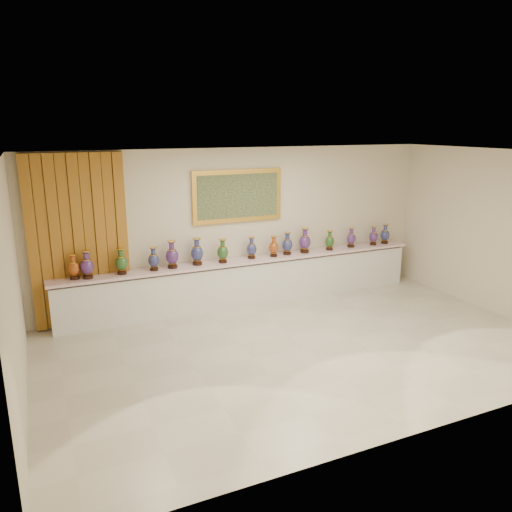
{
  "coord_description": "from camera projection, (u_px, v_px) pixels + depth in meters",
  "views": [
    {
      "loc": [
        -3.67,
        -6.28,
        3.41
      ],
      "look_at": [
        -0.07,
        1.7,
        1.1
      ],
      "focal_mm": 35.0,
      "sensor_mm": 36.0,
      "label": 1
    }
  ],
  "objects": [
    {
      "name": "room",
      "position": [
        107.0,
        233.0,
        8.59
      ],
      "size": [
        8.0,
        8.0,
        8.0
      ],
      "color": "beige",
      "rests_on": "ground"
    },
    {
      "name": "vase_12",
      "position": [
        351.0,
        238.0,
        10.52
      ],
      "size": [
        0.24,
        0.24,
        0.41
      ],
      "rotation": [
        0.0,
        0.0,
        -0.29
      ],
      "color": "black",
      "rests_on": "counter"
    },
    {
      "name": "vase_9",
      "position": [
        287.0,
        245.0,
        9.91
      ],
      "size": [
        0.25,
        0.25,
        0.45
      ],
      "rotation": [
        0.0,
        0.0,
        0.2
      ],
      "color": "black",
      "rests_on": "counter"
    },
    {
      "name": "vase_6",
      "position": [
        223.0,
        252.0,
        9.32
      ],
      "size": [
        0.25,
        0.25,
        0.45
      ],
      "rotation": [
        0.0,
        0.0,
        0.21
      ],
      "color": "black",
      "rests_on": "counter"
    },
    {
      "name": "vase_7",
      "position": [
        252.0,
        249.0,
        9.62
      ],
      "size": [
        0.23,
        0.23,
        0.42
      ],
      "rotation": [
        0.0,
        0.0,
        0.21
      ],
      "color": "black",
      "rests_on": "counter"
    },
    {
      "name": "vase_11",
      "position": [
        330.0,
        241.0,
        10.28
      ],
      "size": [
        0.25,
        0.25,
        0.41
      ],
      "rotation": [
        0.0,
        0.0,
        0.4
      ],
      "color": "black",
      "rests_on": "counter"
    },
    {
      "name": "vase_8",
      "position": [
        274.0,
        247.0,
        9.77
      ],
      "size": [
        0.25,
        0.25,
        0.41
      ],
      "rotation": [
        0.0,
        0.0,
        0.37
      ],
      "color": "black",
      "rests_on": "counter"
    },
    {
      "name": "vase_1",
      "position": [
        87.0,
        266.0,
        8.36
      ],
      "size": [
        0.26,
        0.26,
        0.48
      ],
      "rotation": [
        0.0,
        0.0,
        -0.17
      ],
      "color": "black",
      "rests_on": "counter"
    },
    {
      "name": "counter",
      "position": [
        247.0,
        282.0,
        9.75
      ],
      "size": [
        7.28,
        0.48,
        0.9
      ],
      "color": "white",
      "rests_on": "ground"
    },
    {
      "name": "vase_5",
      "position": [
        197.0,
        253.0,
        9.17
      ],
      "size": [
        0.26,
        0.26,
        0.5
      ],
      "rotation": [
        0.0,
        0.0,
        0.11
      ],
      "color": "black",
      "rests_on": "counter"
    },
    {
      "name": "vase_14",
      "position": [
        385.0,
        235.0,
        10.84
      ],
      "size": [
        0.26,
        0.26,
        0.43
      ],
      "rotation": [
        0.0,
        0.0,
        -0.36
      ],
      "color": "black",
      "rests_on": "counter"
    },
    {
      "name": "vase_13",
      "position": [
        373.0,
        237.0,
        10.71
      ],
      "size": [
        0.2,
        0.2,
        0.4
      ],
      "rotation": [
        0.0,
        0.0,
        -0.05
      ],
      "color": "black",
      "rests_on": "counter"
    },
    {
      "name": "vase_2",
      "position": [
        121.0,
        263.0,
        8.6
      ],
      "size": [
        0.24,
        0.24,
        0.46
      ],
      "rotation": [
        0.0,
        0.0,
        -0.14
      ],
      "color": "black",
      "rests_on": "counter"
    },
    {
      "name": "vase_3",
      "position": [
        154.0,
        260.0,
        8.82
      ],
      "size": [
        0.26,
        0.26,
        0.43
      ],
      "rotation": [
        0.0,
        0.0,
        0.42
      ],
      "color": "black",
      "rests_on": "counter"
    },
    {
      "name": "ground",
      "position": [
        304.0,
        348.0,
        7.86
      ],
      "size": [
        8.0,
        8.0,
        0.0
      ],
      "primitive_type": "plane",
      "color": "beige",
      "rests_on": "ground"
    },
    {
      "name": "vase_4",
      "position": [
        172.0,
        256.0,
        8.96
      ],
      "size": [
        0.3,
        0.3,
        0.5
      ],
      "rotation": [
        0.0,
        0.0,
        0.37
      ],
      "color": "black",
      "rests_on": "counter"
    },
    {
      "name": "vase_0",
      "position": [
        74.0,
        268.0,
        8.31
      ],
      "size": [
        0.21,
        0.21,
        0.44
      ],
      "rotation": [
        0.0,
        0.0,
        0.05
      ],
      "color": "black",
      "rests_on": "counter"
    },
    {
      "name": "vase_10",
      "position": [
        305.0,
        242.0,
        10.05
      ],
      "size": [
        0.28,
        0.28,
        0.5
      ],
      "rotation": [
        0.0,
        0.0,
        -0.21
      ],
      "color": "black",
      "rests_on": "counter"
    }
  ]
}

